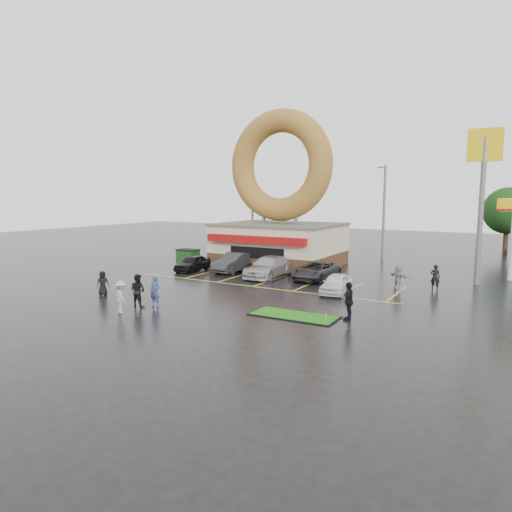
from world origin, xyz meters
The scene contains 20 objects.
ground centered at (0.00, 0.00, 0.00)m, with size 120.00×120.00×0.00m, color black.
donut_shop centered at (-3.00, 12.97, 4.46)m, with size 10.20×8.70×13.50m.
shell_sign centered at (13.00, 12.00, 7.38)m, with size 2.20×0.36×10.60m.
streetlight_left centered at (-10.00, 19.92, 4.78)m, with size 0.40×2.21×9.00m.
streetlight_mid centered at (4.00, 20.92, 4.78)m, with size 0.40×2.21×9.00m.
tree_far_d centered at (14.00, 32.00, 4.53)m, with size 4.90×4.90×7.00m.
car_black centered at (-7.60, 6.45, 0.65)m, with size 1.52×3.79×1.29m, color black.
car_dgrey centered at (-4.40, 7.85, 0.77)m, with size 1.63×4.67×1.54m, color #28282A.
car_silver centered at (-0.90, 7.21, 0.77)m, with size 2.16×5.32×1.54m, color #A2A1A6.
car_grey centered at (2.68, 8.00, 0.66)m, with size 2.18×4.74×1.32m, color #2A2A2C.
car_white centered at (5.63, 4.25, 0.62)m, with size 1.46×3.64×1.24m, color silver.
person_blue centered at (-1.75, -4.22, 0.86)m, with size 0.63×0.41×1.72m, color navy.
person_blackjkt centered at (-2.58, -4.70, 0.92)m, with size 0.89×0.70×1.84m, color black.
person_hoodie centered at (-2.32, -6.16, 0.86)m, with size 1.12×0.64×1.73m, color #98989B.
person_bystander centered at (-6.54, -3.70, 0.76)m, with size 0.75×0.49×1.53m, color black.
person_cameraman centered at (8.41, -1.41, 0.96)m, with size 1.13×0.47×1.92m, color black.
person_walker_near centered at (8.78, 7.20, 0.86)m, with size 1.60×0.51×1.73m, color #949496.
person_walker_far centered at (10.83, 8.53, 0.83)m, with size 0.61×0.40×1.67m, color black.
dumpster centered at (-10.09, 8.95, 0.65)m, with size 1.80×1.20×1.30m, color #19431A.
putting_green centered at (5.77, -2.12, 0.04)m, with size 4.56×2.05×0.56m.
Camera 1 is at (15.65, -22.68, 6.14)m, focal length 32.00 mm.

